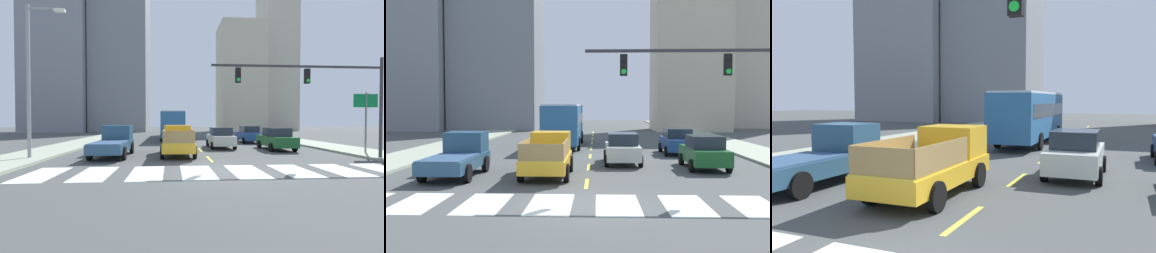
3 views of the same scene
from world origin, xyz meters
TOP-DOWN VIEW (x-y plane):
  - sidewalk_left at (-11.20, 18.00)m, footprint 3.54×110.00m
  - lane_dash_0 at (0.00, 4.00)m, footprint 0.16×2.40m
  - lane_dash_1 at (0.00, 9.00)m, footprint 0.16×2.40m
  - lane_dash_2 at (0.00, 14.00)m, footprint 0.16×2.40m
  - lane_dash_3 at (0.00, 19.00)m, footprint 0.16×2.40m
  - lane_dash_4 at (0.00, 24.00)m, footprint 0.16×2.40m
  - lane_dash_5 at (0.00, 29.00)m, footprint 0.16×2.40m
  - lane_dash_6 at (0.00, 34.00)m, footprint 0.16×2.40m
  - lane_dash_7 at (0.00, 39.00)m, footprint 0.16×2.40m
  - pickup_stakebed at (-1.85, 6.29)m, footprint 2.18×5.20m
  - pickup_dark at (-6.01, 6.05)m, footprint 2.18×5.20m
  - city_bus at (-2.11, 20.44)m, footprint 2.72×10.80m
  - sedan_mid at (1.84, 10.42)m, footprint 2.02×4.40m

SIDE VIEW (x-z plane):
  - lane_dash_0 at x=0.00m, z-range 0.00..0.01m
  - lane_dash_1 at x=0.00m, z-range 0.00..0.01m
  - lane_dash_2 at x=0.00m, z-range 0.00..0.01m
  - lane_dash_3 at x=0.00m, z-range 0.00..0.01m
  - lane_dash_4 at x=0.00m, z-range 0.00..0.01m
  - lane_dash_5 at x=0.00m, z-range 0.00..0.01m
  - lane_dash_6 at x=0.00m, z-range 0.00..0.01m
  - lane_dash_7 at x=0.00m, z-range 0.00..0.01m
  - sidewalk_left at x=-11.20m, z-range 0.00..0.15m
  - sedan_mid at x=1.84m, z-range 0.00..1.72m
  - pickup_dark at x=-6.01m, z-range -0.06..1.90m
  - pickup_stakebed at x=-1.85m, z-range -0.04..1.92m
  - city_bus at x=-2.11m, z-range 0.29..3.61m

